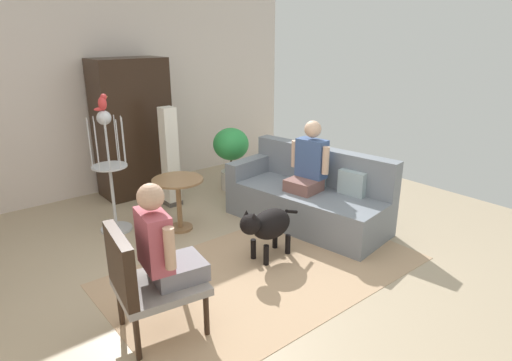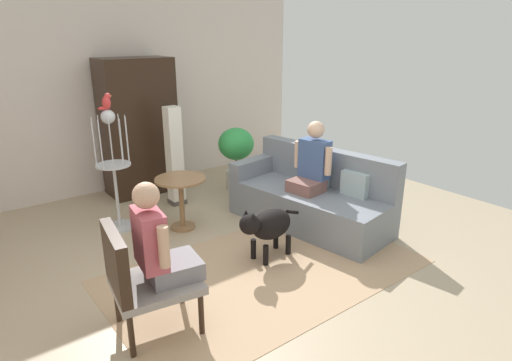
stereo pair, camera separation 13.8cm
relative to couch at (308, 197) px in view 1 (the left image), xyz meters
name	(u,v)px [view 1 (the left image)]	position (x,y,z in m)	size (l,w,h in m)	color
ground_plane	(247,264)	(-1.21, -0.34, -0.32)	(7.18, 7.18, 0.00)	tan
back_wall	(113,91)	(-1.21, 2.71, 1.10)	(6.01, 0.12, 2.84)	silver
area_rug	(266,271)	(-1.15, -0.58, -0.31)	(2.99, 1.80, 0.01)	tan
couch	(308,197)	(0.00, 0.00, 0.00)	(1.11, 2.04, 0.89)	slate
armchair	(143,278)	(-2.47, -0.71, 0.19)	(0.71, 0.65, 0.89)	black
person_on_couch	(309,162)	(-0.03, -0.03, 0.45)	(0.46, 0.51, 0.81)	brown
person_on_armchair	(162,245)	(-2.31, -0.73, 0.41)	(0.50, 0.51, 0.80)	slate
round_end_table	(178,193)	(-1.31, 0.80, 0.13)	(0.59, 0.59, 0.63)	olive
dog	(268,225)	(-0.97, -0.38, 0.05)	(0.80, 0.35, 0.59)	black
bird_cage_stand	(110,174)	(-1.91, 1.26, 0.38)	(0.39, 0.39, 1.41)	silver
parrot	(102,103)	(-1.91, 1.26, 1.18)	(0.17, 0.10, 0.18)	red
potted_plant	(231,151)	(-0.02, 1.54, 0.27)	(0.52, 0.52, 0.92)	beige
column_lamp	(170,158)	(-1.00, 1.55, 0.34)	(0.20, 0.20, 1.32)	#4C4742
armoire_cabinet	(133,128)	(-1.15, 2.30, 0.63)	(0.97, 0.56, 1.89)	black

